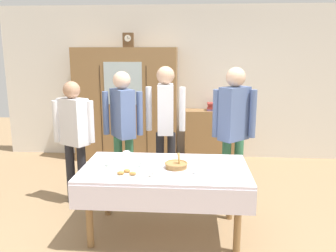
{
  "coord_description": "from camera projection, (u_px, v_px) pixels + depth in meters",
  "views": [
    {
      "loc": [
        0.28,
        -3.61,
        1.92
      ],
      "look_at": [
        0.0,
        0.2,
        1.09
      ],
      "focal_mm": 36.98,
      "sensor_mm": 36.0,
      "label": 1
    }
  ],
  "objects": [
    {
      "name": "wall_cabinet",
      "position": [
        126.0,
        105.0,
        6.1
      ],
      "size": [
        1.79,
        0.46,
        1.98
      ],
      "color": "olive",
      "rests_on": "ground"
    },
    {
      "name": "tea_cup_near_left",
      "position": [
        110.0,
        164.0,
        3.61
      ],
      "size": [
        0.13,
        0.13,
        0.06
      ],
      "color": "silver",
      "rests_on": "dining_table"
    },
    {
      "name": "spoon_front_edge",
      "position": [
        235.0,
        176.0,
        3.32
      ],
      "size": [
        0.12,
        0.02,
        0.01
      ],
      "color": "silver",
      "rests_on": "dining_table"
    },
    {
      "name": "person_near_right_end",
      "position": [
        74.0,
        131.0,
        4.3
      ],
      "size": [
        0.52,
        0.35,
        1.56
      ],
      "color": "#232328",
      "rests_on": "ground"
    },
    {
      "name": "ground_plane",
      "position": [
        167.0,
        222.0,
        3.95
      ],
      "size": [
        12.0,
        12.0,
        0.0
      ],
      "primitive_type": "plane",
      "color": "#997A56",
      "rests_on": "ground"
    },
    {
      "name": "tea_cup_back_edge",
      "position": [
        116.0,
        159.0,
        3.78
      ],
      "size": [
        0.13,
        0.13,
        0.06
      ],
      "color": "silver",
      "rests_on": "dining_table"
    },
    {
      "name": "tea_cup_far_right",
      "position": [
        154.0,
        175.0,
        3.3
      ],
      "size": [
        0.13,
        0.13,
        0.06
      ],
      "color": "white",
      "rests_on": "dining_table"
    },
    {
      "name": "tea_cup_mid_right",
      "position": [
        126.0,
        154.0,
        3.94
      ],
      "size": [
        0.13,
        0.13,
        0.06
      ],
      "color": "white",
      "rests_on": "dining_table"
    },
    {
      "name": "back_wall",
      "position": [
        178.0,
        83.0,
        6.24
      ],
      "size": [
        6.4,
        0.1,
        2.7
      ],
      "primitive_type": "cube",
      "color": "silver",
      "rests_on": "ground"
    },
    {
      "name": "spoon_far_left",
      "position": [
        217.0,
        160.0,
        3.82
      ],
      "size": [
        0.12,
        0.02,
        0.01
      ],
      "color": "silver",
      "rests_on": "dining_table"
    },
    {
      "name": "person_behind_table_left",
      "position": [
        123.0,
        122.0,
        4.45
      ],
      "size": [
        0.52,
        0.41,
        1.67
      ],
      "color": "#33704C",
      "rests_on": "ground"
    },
    {
      "name": "dining_table",
      "position": [
        165.0,
        177.0,
        3.59
      ],
      "size": [
        1.72,
        0.99,
        0.74
      ],
      "color": "olive",
      "rests_on": "ground"
    },
    {
      "name": "tea_cup_far_left",
      "position": [
        143.0,
        165.0,
        3.58
      ],
      "size": [
        0.13,
        0.13,
        0.06
      ],
      "color": "silver",
      "rests_on": "dining_table"
    },
    {
      "name": "mantel_clock",
      "position": [
        128.0,
        40.0,
        5.86
      ],
      "size": [
        0.18,
        0.11,
        0.24
      ],
      "color": "brown",
      "rests_on": "wall_cabinet"
    },
    {
      "name": "tea_cup_center",
      "position": [
        197.0,
        172.0,
        3.38
      ],
      "size": [
        0.13,
        0.13,
        0.06
      ],
      "color": "white",
      "rests_on": "dining_table"
    },
    {
      "name": "spoon_far_right",
      "position": [
        166.0,
        158.0,
        3.88
      ],
      "size": [
        0.12,
        0.02,
        0.01
      ],
      "color": "silver",
      "rests_on": "dining_table"
    },
    {
      "name": "person_by_cabinet",
      "position": [
        166.0,
        118.0,
        4.54
      ],
      "size": [
        0.52,
        0.37,
        1.73
      ],
      "color": "#232328",
      "rests_on": "ground"
    },
    {
      "name": "bread_basket",
      "position": [
        176.0,
        165.0,
        3.56
      ],
      "size": [
        0.24,
        0.24,
        0.16
      ],
      "color": "#9E7542",
      "rests_on": "dining_table"
    },
    {
      "name": "pastry_plate",
      "position": [
        127.0,
        174.0,
        3.35
      ],
      "size": [
        0.28,
        0.28,
        0.05
      ],
      "color": "white",
      "rests_on": "dining_table"
    },
    {
      "name": "book_stack",
      "position": [
        211.0,
        107.0,
        6.05
      ],
      "size": [
        0.15,
        0.22,
        0.13
      ],
      "color": "#664C7A",
      "rests_on": "bookshelf_low"
    },
    {
      "name": "person_beside_shelf",
      "position": [
        234.0,
        123.0,
        4.18
      ],
      "size": [
        0.52,
        0.39,
        1.73
      ],
      "color": "#33704C",
      "rests_on": "ground"
    },
    {
      "name": "bookshelf_low",
      "position": [
        211.0,
        135.0,
        6.15
      ],
      "size": [
        0.91,
        0.35,
        0.9
      ],
      "color": "olive",
      "rests_on": "ground"
    }
  ]
}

